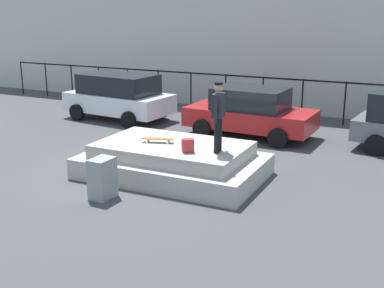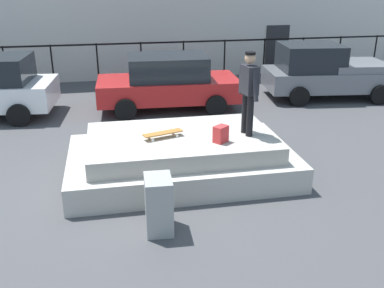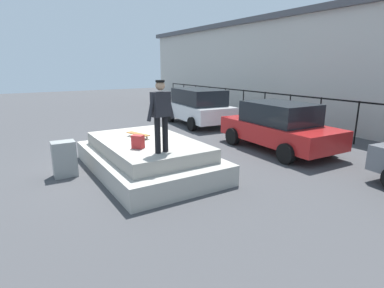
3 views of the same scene
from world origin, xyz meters
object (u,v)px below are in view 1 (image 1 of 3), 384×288
Objects in this scene: skateboarder at (218,112)px; skateboard at (158,139)px; car_red_sedan_mid at (250,112)px; car_white_hatchback_near at (119,96)px; backpack at (188,146)px; utility_box at (102,178)px.

skateboarder reaches higher than skateboard.
car_red_sedan_mid is (0.81, 4.97, -0.14)m from skateboard.
skateboarder reaches higher than car_white_hatchback_near.
skateboarder is at bearing -39.37° from car_white_hatchback_near.
utility_box is at bearing -170.85° from backpack.
skateboarder is at bearing -79.51° from car_red_sedan_mid.
skateboard is at bearing 82.56° from utility_box.
skateboarder is 1.10m from backpack.
backpack is at bearing 49.38° from utility_box.
backpack is at bearing -86.94° from car_red_sedan_mid.
car_red_sedan_mid is (5.55, -0.25, -0.09)m from car_white_hatchback_near.
car_red_sedan_mid is (-0.94, 5.08, -1.03)m from skateboarder.
skateboard is (-1.75, 0.11, -0.89)m from skateboarder.
car_white_hatchback_near is 0.99× the size of car_red_sedan_mid.
skateboarder is 5.26m from car_red_sedan_mid.
backpack is at bearing -22.33° from skateboard.
car_white_hatchback_near is at bearing 98.07° from backpack.
utility_box is (-0.35, -2.00, -0.51)m from skateboard.
skateboarder is at bearing -10.17° from backpack.
skateboard is 0.19× the size of car_red_sedan_mid.
skateboard is 1.19m from backpack.
backpack is 8.13m from car_white_hatchback_near.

